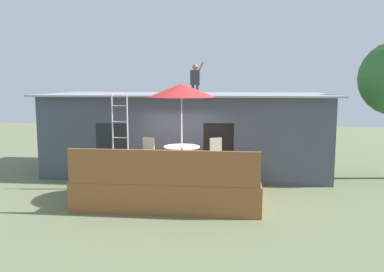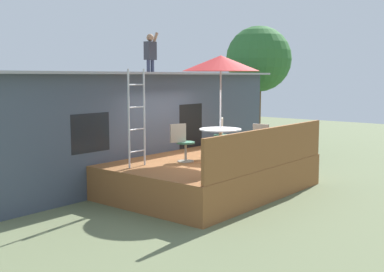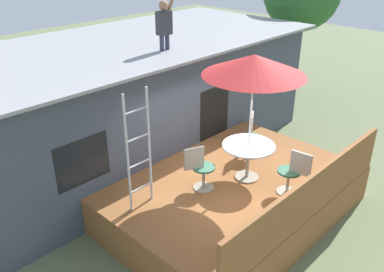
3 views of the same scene
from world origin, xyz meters
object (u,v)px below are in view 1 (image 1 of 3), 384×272
patio_umbrella (182,90)px  person_figure (195,77)px  patio_table (182,152)px  patio_chair_left (152,153)px  patio_chair_right (212,153)px  step_ladder (120,130)px  patio_chair_near (182,163)px

patio_umbrella → person_figure: 2.54m
patio_table → patio_chair_left: (-0.96, 0.40, -0.13)m
patio_umbrella → patio_chair_right: size_ratio=2.76×
patio_umbrella → step_ladder: 2.55m
patio_chair_right → patio_chair_left: bearing=-28.7°
patio_umbrella → patio_chair_near: bearing=-82.4°
patio_chair_near → person_figure: bearing=-7.8°
patio_chair_right → step_ladder: bearing=-38.9°
patio_table → patio_umbrella: bearing=0.0°
patio_chair_near → patio_table: bearing=-0.0°
patio_table → patio_chair_right: patio_chair_right is taller
patio_chair_left → patio_chair_near: size_ratio=1.00×
step_ladder → patio_chair_right: step_ladder is taller
patio_umbrella → patio_chair_left: bearing=157.1°
step_ladder → patio_chair_right: size_ratio=2.39×
patio_umbrella → patio_chair_right: patio_umbrella is taller
patio_chair_left → patio_chair_right: (1.79, 0.15, 0.00)m
patio_umbrella → patio_chair_right: (0.84, 0.56, -1.89)m
patio_umbrella → person_figure: person_figure is taller
patio_table → patio_chair_left: 1.04m
step_ladder → person_figure: size_ratio=1.98×
step_ladder → patio_chair_near: (2.19, -1.77, -0.64)m
step_ladder → patio_chair_left: 1.35m
patio_chair_left → step_ladder: bearing=-178.1°
patio_table → step_ladder: bearing=158.1°
person_figure → patio_chair_left: 3.30m
patio_umbrella → patio_chair_left: patio_umbrella is taller
patio_table → person_figure: (0.14, 2.51, 2.17)m
patio_umbrella → step_ladder: patio_umbrella is taller
person_figure → patio_chair_left: (-1.10, -2.10, -2.30)m
patio_table → person_figure: bearing=86.8°
person_figure → patio_chair_left: person_figure is taller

